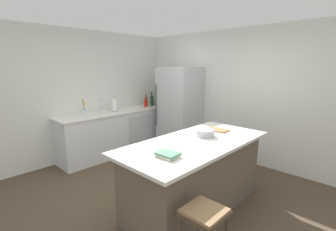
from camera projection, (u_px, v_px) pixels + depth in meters
name	position (u px, v px, depth m)	size (l,w,h in m)	color
ground_plane	(161.00, 201.00, 3.37)	(7.20, 7.20, 0.00)	#4C3D2D
wall_rear	(242.00, 96.00, 4.69)	(6.00, 0.10, 2.60)	silver
wall_left	(75.00, 96.00, 4.77)	(0.10, 6.00, 2.60)	silver
counter_run_left	(120.00, 131.00, 5.25)	(0.63, 2.67, 0.93)	silver
kitchen_island	(195.00, 174.00, 3.17)	(1.00, 2.15, 0.93)	brown
refrigerator	(180.00, 109.00, 5.31)	(0.80, 0.78, 1.86)	#B7BABF
bar_stool	(204.00, 221.00, 2.13)	(0.36, 0.36, 0.64)	#473828
sink_faucet	(100.00, 106.00, 4.86)	(0.15, 0.05, 0.30)	silver
flower_vase	(84.00, 111.00, 4.61)	(0.08, 0.08, 0.32)	silver
paper_towel_roll	(115.00, 105.00, 5.08)	(0.14, 0.14, 0.31)	gray
olive_oil_bottle	(160.00, 100.00, 5.95)	(0.05, 0.05, 0.30)	olive
gin_bottle	(155.00, 99.00, 5.97)	(0.08, 0.08, 0.34)	#8CB79E
vinegar_bottle	(152.00, 101.00, 5.91)	(0.05, 0.05, 0.25)	#994C23
wine_bottle	(152.00, 100.00, 5.75)	(0.08, 0.08, 0.35)	#19381E
whiskey_bottle	(146.00, 101.00, 5.78)	(0.08, 0.08, 0.29)	brown
hot_sauce_bottle	(145.00, 103.00, 5.65)	(0.06, 0.06, 0.22)	red
cookbook_stack	(168.00, 155.00, 2.54)	(0.26, 0.21, 0.05)	silver
mixing_bowl	(205.00, 133.00, 3.29)	(0.25, 0.25, 0.09)	#B2B5BA
cutting_board	(217.00, 130.00, 3.60)	(0.33, 0.21, 0.02)	#9E7042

